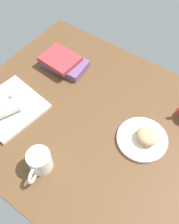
{
  "coord_description": "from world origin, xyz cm",
  "views": [
    {
      "loc": [
        33.07,
        -48.19,
        93.39
      ],
      "look_at": [
        -1.88,
        0.62,
        7.0
      ],
      "focal_mm": 40.56,
      "sensor_mm": 36.0,
      "label": 1
    }
  ],
  "objects_px": {
    "scone_pastry": "(147,136)",
    "breakfast_wrap": "(2,110)",
    "round_plate": "(142,139)",
    "sauce_cup": "(15,95)",
    "square_plate": "(10,107)",
    "second_mug": "(39,161)",
    "book_stack": "(63,62)"
  },
  "relations": [
    {
      "from": "square_plate",
      "to": "breakfast_wrap",
      "type": "height_order",
      "value": "breakfast_wrap"
    },
    {
      "from": "round_plate",
      "to": "breakfast_wrap",
      "type": "bearing_deg",
      "value": -155.67
    },
    {
      "from": "round_plate",
      "to": "square_plate",
      "type": "relative_size",
      "value": 0.8
    },
    {
      "from": "scone_pastry",
      "to": "square_plate",
      "type": "relative_size",
      "value": 0.35
    },
    {
      "from": "round_plate",
      "to": "book_stack",
      "type": "xyz_separation_m",
      "value": [
        -0.51,
        0.14,
        0.02
      ]
    },
    {
      "from": "round_plate",
      "to": "book_stack",
      "type": "height_order",
      "value": "book_stack"
    },
    {
      "from": "breakfast_wrap",
      "to": "second_mug",
      "type": "relative_size",
      "value": 1.11
    },
    {
      "from": "round_plate",
      "to": "square_plate",
      "type": "xyz_separation_m",
      "value": [
        -0.54,
        -0.19,
        0.0
      ]
    },
    {
      "from": "sauce_cup",
      "to": "second_mug",
      "type": "xyz_separation_m",
      "value": [
        0.3,
        -0.18,
        0.02
      ]
    },
    {
      "from": "breakfast_wrap",
      "to": "square_plate",
      "type": "bearing_deg",
      "value": -48.77
    },
    {
      "from": "breakfast_wrap",
      "to": "book_stack",
      "type": "bearing_deg",
      "value": -67.12
    },
    {
      "from": "scone_pastry",
      "to": "square_plate",
      "type": "bearing_deg",
      "value": -159.98
    },
    {
      "from": "square_plate",
      "to": "breakfast_wrap",
      "type": "relative_size",
      "value": 1.74
    },
    {
      "from": "round_plate",
      "to": "sauce_cup",
      "type": "height_order",
      "value": "sauce_cup"
    },
    {
      "from": "round_plate",
      "to": "sauce_cup",
      "type": "distance_m",
      "value": 0.57
    },
    {
      "from": "second_mug",
      "to": "square_plate",
      "type": "bearing_deg",
      "value": 156.89
    },
    {
      "from": "square_plate",
      "to": "sauce_cup",
      "type": "relative_size",
      "value": 5.72
    },
    {
      "from": "round_plate",
      "to": "scone_pastry",
      "type": "xyz_separation_m",
      "value": [
        0.01,
        0.01,
        0.03
      ]
    },
    {
      "from": "sauce_cup",
      "to": "book_stack",
      "type": "height_order",
      "value": "book_stack"
    },
    {
      "from": "scone_pastry",
      "to": "breakfast_wrap",
      "type": "bearing_deg",
      "value": -155.58
    },
    {
      "from": "square_plate",
      "to": "breakfast_wrap",
      "type": "xyz_separation_m",
      "value": [
        0.01,
        -0.04,
        0.04
      ]
    },
    {
      "from": "breakfast_wrap",
      "to": "book_stack",
      "type": "distance_m",
      "value": 0.38
    },
    {
      "from": "round_plate",
      "to": "book_stack",
      "type": "relative_size",
      "value": 0.92
    },
    {
      "from": "second_mug",
      "to": "round_plate",
      "type": "bearing_deg",
      "value": 51.58
    },
    {
      "from": "square_plate",
      "to": "second_mug",
      "type": "bearing_deg",
      "value": -23.11
    },
    {
      "from": "square_plate",
      "to": "second_mug",
      "type": "xyz_separation_m",
      "value": [
        0.29,
        -0.12,
        0.04
      ]
    },
    {
      "from": "scone_pastry",
      "to": "breakfast_wrap",
      "type": "distance_m",
      "value": 0.59
    },
    {
      "from": "round_plate",
      "to": "square_plate",
      "type": "distance_m",
      "value": 0.57
    },
    {
      "from": "book_stack",
      "to": "second_mug",
      "type": "bearing_deg",
      "value": -60.17
    },
    {
      "from": "scone_pastry",
      "to": "book_stack",
      "type": "relative_size",
      "value": 0.4
    },
    {
      "from": "square_plate",
      "to": "book_stack",
      "type": "bearing_deg",
      "value": 85.52
    },
    {
      "from": "sauce_cup",
      "to": "second_mug",
      "type": "bearing_deg",
      "value": -30.31
    }
  ]
}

